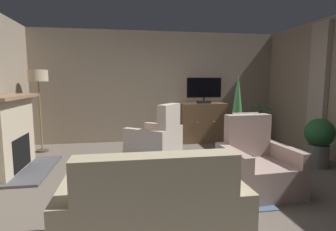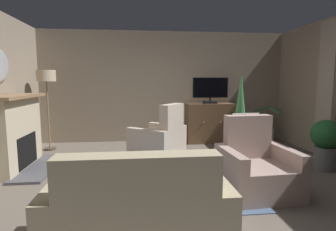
% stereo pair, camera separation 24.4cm
% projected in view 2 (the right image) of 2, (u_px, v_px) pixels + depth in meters
% --- Properties ---
extents(ground_plane, '(6.51, 6.36, 0.04)m').
position_uv_depth(ground_plane, '(183.00, 184.00, 3.93)').
color(ground_plane, '#665B51').
extents(wall_back, '(6.51, 0.10, 2.66)m').
position_uv_depth(wall_back, '(164.00, 87.00, 6.65)').
color(wall_back, gray).
rests_on(wall_back, ground_plane).
extents(curtain_panel_far, '(0.10, 0.44, 2.24)m').
position_uv_depth(curtain_panel_far, '(327.00, 82.00, 5.05)').
color(curtain_panel_far, '#B2A393').
extents(rug_central, '(2.13, 2.03, 0.01)m').
position_uv_depth(rug_central, '(171.00, 183.00, 3.90)').
color(rug_central, slate).
rests_on(rug_central, ground_plane).
extents(fireplace, '(0.87, 1.52, 1.25)m').
position_uv_depth(fireplace, '(15.00, 134.00, 4.48)').
color(fireplace, '#4C4C51').
rests_on(fireplace, ground_plane).
extents(tv_cabinet, '(1.10, 0.51, 0.94)m').
position_uv_depth(tv_cabinet, '(209.00, 124.00, 6.52)').
color(tv_cabinet, '#4A3523').
rests_on(tv_cabinet, ground_plane).
extents(television, '(0.84, 0.20, 0.61)m').
position_uv_depth(television, '(210.00, 90.00, 6.37)').
color(television, black).
rests_on(television, tv_cabinet).
extents(coffee_table, '(0.94, 0.60, 0.41)m').
position_uv_depth(coffee_table, '(151.00, 167.00, 3.52)').
color(coffee_table, brown).
rests_on(coffee_table, ground_plane).
extents(tv_remote, '(0.17, 0.05, 0.02)m').
position_uv_depth(tv_remote, '(163.00, 159.00, 3.65)').
color(tv_remote, black).
rests_on(tv_remote, coffee_table).
extents(folded_newspaper, '(0.33, 0.27, 0.01)m').
position_uv_depth(folded_newspaper, '(157.00, 162.00, 3.53)').
color(folded_newspaper, silver).
rests_on(folded_newspaper, coffee_table).
extents(sofa_floral, '(1.48, 0.89, 0.96)m').
position_uv_depth(sofa_floral, '(139.00, 219.00, 2.27)').
color(sofa_floral, tan).
rests_on(sofa_floral, ground_plane).
extents(armchair_facing_sofa, '(0.95, 0.90, 1.02)m').
position_uv_depth(armchair_facing_sofa, '(256.00, 169.00, 3.56)').
color(armchair_facing_sofa, '#A3897F').
rests_on(armchair_facing_sofa, ground_plane).
extents(armchair_angled_to_table, '(1.18, 1.18, 1.05)m').
position_uv_depth(armchair_angled_to_table, '(160.00, 141.00, 5.18)').
color(armchair_angled_to_table, '#C6B29E').
rests_on(armchair_angled_to_table, ground_plane).
extents(potted_plant_tall_palm_by_window, '(0.48, 0.48, 0.84)m').
position_uv_depth(potted_plant_tall_palm_by_window, '(326.00, 141.00, 4.47)').
color(potted_plant_tall_palm_by_window, slate).
rests_on(potted_plant_tall_palm_by_window, ground_plane).
extents(potted_plant_small_fern_corner, '(0.66, 0.85, 0.90)m').
position_uv_depth(potted_plant_small_fern_corner, '(267.00, 134.00, 6.49)').
color(potted_plant_small_fern_corner, beige).
rests_on(potted_plant_small_fern_corner, ground_plane).
extents(potted_plant_on_hearth_side, '(0.34, 0.34, 1.60)m').
position_uv_depth(potted_plant_on_hearth_side, '(240.00, 118.00, 4.61)').
color(potted_plant_on_hearth_side, beige).
rests_on(potted_plant_on_hearth_side, ground_plane).
extents(cat, '(0.43, 0.57, 0.21)m').
position_uv_depth(cat, '(92.00, 163.00, 4.55)').
color(cat, tan).
rests_on(cat, ground_plane).
extents(floor_lamp, '(0.39, 0.39, 1.70)m').
position_uv_depth(floor_lamp, '(46.00, 82.00, 5.66)').
color(floor_lamp, '#4C4233').
rests_on(floor_lamp, ground_plane).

